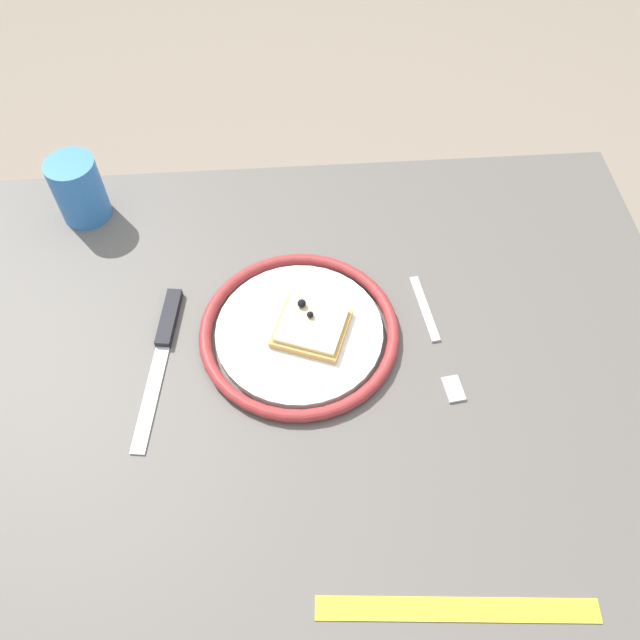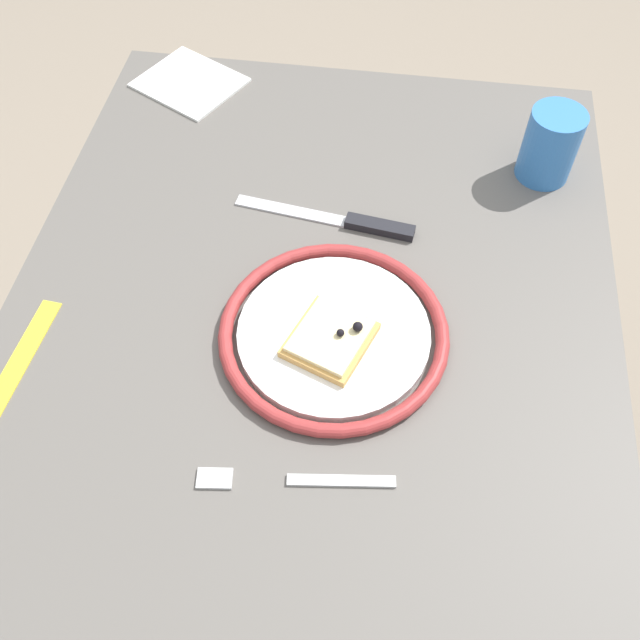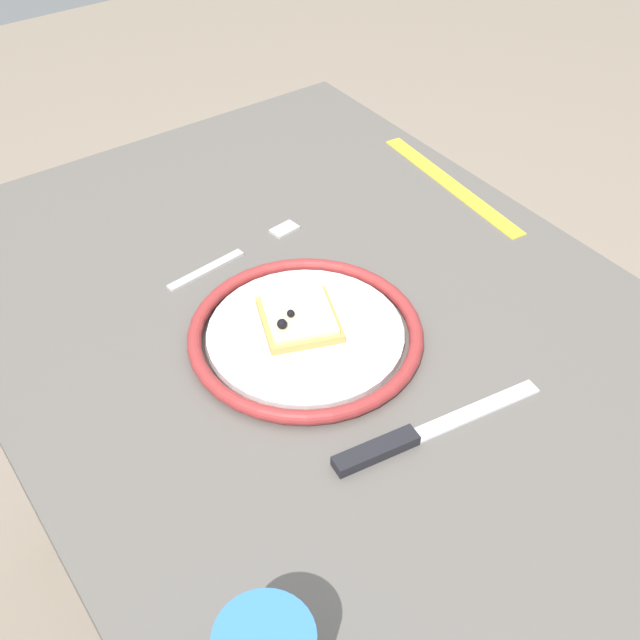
{
  "view_description": "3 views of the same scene",
  "coord_description": "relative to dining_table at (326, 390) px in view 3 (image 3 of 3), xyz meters",
  "views": [
    {
      "loc": [
        0.01,
        0.44,
        1.44
      ],
      "look_at": [
        -0.02,
        -0.04,
        0.76
      ],
      "focal_mm": 36.15,
      "sensor_mm": 36.0,
      "label": 1
    },
    {
      "loc": [
        -0.44,
        -0.08,
        1.4
      ],
      "look_at": [
        0.0,
        -0.02,
        0.76
      ],
      "focal_mm": 39.38,
      "sensor_mm": 36.0,
      "label": 2
    },
    {
      "loc": [
        0.55,
        -0.4,
        1.35
      ],
      "look_at": [
        0.02,
        -0.02,
        0.77
      ],
      "focal_mm": 44.7,
      "sensor_mm": 36.0,
      "label": 3
    }
  ],
  "objects": [
    {
      "name": "dining_table",
      "position": [
        0.0,
        0.0,
        0.0
      ],
      "size": [
        1.03,
        0.73,
        0.73
      ],
      "color": "#5B5651",
      "rests_on": "ground_plane"
    },
    {
      "name": "ground_plane",
      "position": [
        0.0,
        0.0,
        -0.62
      ],
      "size": [
        6.0,
        6.0,
        0.0
      ],
      "primitive_type": "plane",
      "color": "gray"
    },
    {
      "name": "measuring_tape",
      "position": [
        -0.14,
        0.32,
        0.11
      ],
      "size": [
        0.29,
        0.05,
        0.0
      ],
      "primitive_type": "cube",
      "rotation": [
        0.0,
        0.0,
        -0.08
      ],
      "color": "yellow",
      "rests_on": "dining_table"
    },
    {
      "name": "pizza_slice_near",
      "position": [
        -0.01,
        -0.03,
        0.13
      ],
      "size": [
        0.11,
        0.11,
        0.03
      ],
      "color": "tan",
      "rests_on": "plate"
    },
    {
      "name": "plate",
      "position": [
        0.01,
        -0.03,
        0.12
      ],
      "size": [
        0.27,
        0.27,
        0.02
      ],
      "color": "white",
      "rests_on": "dining_table"
    },
    {
      "name": "knife",
      "position": [
        0.18,
        -0.04,
        0.11
      ],
      "size": [
        0.05,
        0.24,
        0.01
      ],
      "color": "silver",
      "rests_on": "dining_table"
    },
    {
      "name": "fork",
      "position": [
        -0.17,
        -0.02,
        0.11
      ],
      "size": [
        0.04,
        0.2,
        0.0
      ],
      "color": "#BBBBBB",
      "rests_on": "dining_table"
    }
  ]
}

